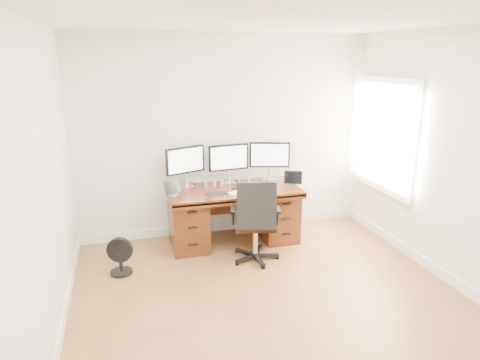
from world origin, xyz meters
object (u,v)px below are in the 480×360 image
object	(u,v)px
monitor_center	(229,159)
keyboard	(238,192)
office_chair	(255,235)
desk	(233,213)
floor_fan	(120,257)

from	to	relation	value
monitor_center	keyboard	bearing A→B (deg)	-95.19
office_chair	keyboard	xyz separation A→B (m)	(-0.10, 0.41, 0.42)
office_chair	keyboard	size ratio (longest dim) A/B	4.07
desk	office_chair	world-z (taller)	office_chair
office_chair	monitor_center	bearing A→B (deg)	111.71
floor_fan	desk	bearing A→B (deg)	38.15
keyboard	office_chair	bearing A→B (deg)	-98.64
floor_fan	monitor_center	distance (m)	1.87
office_chair	monitor_center	size ratio (longest dim) A/B	1.88
desk	monitor_center	bearing A→B (deg)	89.96
desk	office_chair	xyz separation A→B (m)	(0.11, -0.64, -0.06)
keyboard	monitor_center	bearing A→B (deg)	67.65
monitor_center	keyboard	xyz separation A→B (m)	(0.00, -0.46, -0.33)
monitor_center	keyboard	distance (m)	0.57
keyboard	desk	bearing A→B (deg)	68.18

